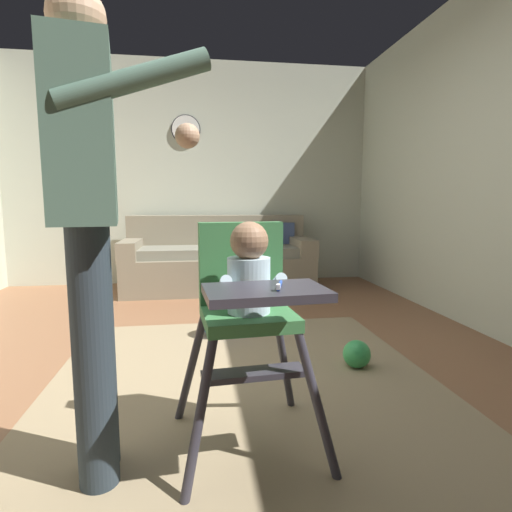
# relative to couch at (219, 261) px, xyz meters

# --- Properties ---
(ground) EXTENTS (6.08, 7.44, 0.10)m
(ground) POSITION_rel_couch_xyz_m (-0.30, -2.43, -0.38)
(ground) COLOR brown
(wall_far) EXTENTS (5.28, 0.06, 2.75)m
(wall_far) POSITION_rel_couch_xyz_m (-0.30, 0.52, 1.04)
(wall_far) COLOR #B9BFAB
(wall_far) RESTS_ON ground
(area_rug) EXTENTS (2.19, 2.61, 0.01)m
(area_rug) POSITION_rel_couch_xyz_m (-0.00, -2.70, -0.33)
(area_rug) COLOR #927E5E
(area_rug) RESTS_ON ground
(couch) EXTENTS (2.16, 0.86, 0.86)m
(couch) POSITION_rel_couch_xyz_m (0.00, 0.00, 0.00)
(couch) COLOR gray
(couch) RESTS_ON ground
(high_chair) EXTENTS (0.65, 0.76, 0.95)m
(high_chair) POSITION_rel_couch_xyz_m (-0.06, -3.16, 0.33)
(high_chair) COLOR #322F39
(high_chair) RESTS_ON ground
(adult_standing) EXTENTS (0.57, 0.50, 1.71)m
(adult_standing) POSITION_rel_couch_xyz_m (-0.63, -3.26, 0.64)
(adult_standing) COLOR #28333B
(adult_standing) RESTS_ON ground
(toy_ball) EXTENTS (0.22, 0.22, 0.22)m
(toy_ball) POSITION_rel_couch_xyz_m (-0.13, -1.73, -0.22)
(toy_ball) COLOR #284CB7
(toy_ball) RESTS_ON ground
(toy_ball_second) EXTENTS (0.17, 0.17, 0.17)m
(toy_ball_second) POSITION_rel_couch_xyz_m (0.71, -2.45, -0.24)
(toy_ball_second) COLOR green
(toy_ball_second) RESTS_ON ground
(wall_clock) EXTENTS (0.36, 0.04, 0.36)m
(wall_clock) POSITION_rel_couch_xyz_m (-0.36, 0.48, 1.58)
(wall_clock) COLOR white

